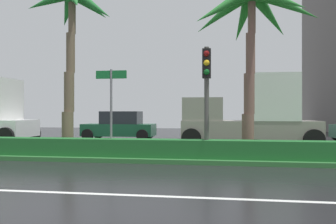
# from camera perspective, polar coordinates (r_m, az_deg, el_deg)

# --- Properties ---
(ground_plane) EXTENTS (90.00, 42.00, 0.10)m
(ground_plane) POSITION_cam_1_polar(r_m,az_deg,el_deg) (13.92, -3.40, -7.12)
(ground_plane) COLOR black
(near_lane_divider_stripe) EXTENTS (81.00, 0.14, 0.01)m
(near_lane_divider_stripe) POSITION_cam_1_polar(r_m,az_deg,el_deg) (7.30, -15.13, -13.18)
(near_lane_divider_stripe) COLOR white
(near_lane_divider_stripe) RESTS_ON ground_plane
(median_strip) EXTENTS (85.50, 4.00, 0.15)m
(median_strip) POSITION_cam_1_polar(r_m,az_deg,el_deg) (12.94, -4.32, -7.10)
(median_strip) COLOR #2D6B33
(median_strip) RESTS_ON ground_plane
(median_hedge) EXTENTS (76.50, 0.70, 0.60)m
(median_hedge) POSITION_cam_1_polar(r_m,az_deg,el_deg) (11.54, -5.88, -6.08)
(median_hedge) COLOR #1E6028
(median_hedge) RESTS_ON median_strip
(palm_tree_centre_left) EXTENTS (3.54, 3.41, 6.68)m
(palm_tree_centre_left) POSITION_cam_1_polar(r_m,az_deg,el_deg) (14.13, -16.17, 15.66)
(palm_tree_centre_left) COLOR brown
(palm_tree_centre_left) RESTS_ON median_strip
(palm_tree_centre) EXTENTS (4.72, 4.82, 6.36)m
(palm_tree_centre) POSITION_cam_1_polar(r_m,az_deg,el_deg) (12.90, 14.11, 15.91)
(palm_tree_centre) COLOR brown
(palm_tree_centre) RESTS_ON median_strip
(traffic_signal_median_right) EXTENTS (0.28, 0.43, 3.68)m
(traffic_signal_median_right) POSITION_cam_1_polar(r_m,az_deg,el_deg) (11.19, 6.59, 5.19)
(traffic_signal_median_right) COLOR #4C4C47
(traffic_signal_median_right) RESTS_ON median_strip
(street_name_sign) EXTENTS (1.10, 0.08, 3.00)m
(street_name_sign) POSITION_cam_1_polar(r_m,az_deg,el_deg) (11.77, -9.64, 1.98)
(street_name_sign) COLOR slate
(street_name_sign) RESTS_ON median_strip
(car_in_traffic_leading) EXTENTS (4.30, 2.02, 1.72)m
(car_in_traffic_leading) POSITION_cam_1_polar(r_m,az_deg,el_deg) (20.55, -8.20, -2.39)
(car_in_traffic_leading) COLOR #195133
(car_in_traffic_leading) RESTS_ON ground_plane
(box_truck_following) EXTENTS (6.40, 2.64, 3.46)m
(box_truck_following) POSITION_cam_1_polar(r_m,az_deg,el_deg) (16.76, 13.82, -0.44)
(box_truck_following) COLOR gray
(box_truck_following) RESTS_ON ground_plane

